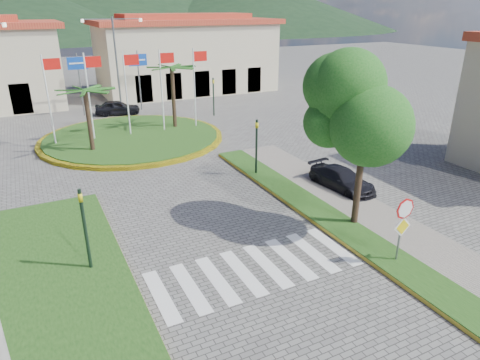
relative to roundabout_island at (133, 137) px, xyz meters
name	(u,v)px	position (x,y,z in m)	size (l,w,h in m)	color
ground	(319,342)	(0.00, -22.00, -0.17)	(160.00, 160.00, 0.00)	#5C5957
sidewalk_right	(417,254)	(6.00, -20.00, -0.09)	(4.00, 28.00, 0.15)	gray
verge_right	(393,262)	(4.80, -20.00, -0.08)	(1.60, 28.00, 0.18)	#1A4012
median_left	(54,286)	(-6.50, -16.00, -0.08)	(5.00, 14.00, 0.18)	#1A4012
crosswalk	(253,269)	(0.00, -18.00, -0.16)	(8.00, 3.00, 0.01)	silver
roundabout_island	(133,137)	(0.00, 0.00, 0.00)	(12.70, 12.70, 6.00)	yellow
stop_sign	(403,220)	(4.90, -20.04, 1.62)	(0.80, 0.11, 2.65)	slate
deciduous_tree	(367,107)	(5.50, -17.00, 5.01)	(3.60, 3.60, 6.80)	black
traffic_light_left	(84,223)	(-5.20, -15.50, 1.77)	(0.15, 0.18, 3.20)	black
traffic_light_right	(256,142)	(4.50, -10.00, 1.77)	(0.15, 0.18, 3.20)	black
traffic_light_far	(213,93)	(8.00, 4.00, 1.77)	(0.18, 0.15, 3.20)	black
direction_sign_west	(79,74)	(-2.00, 8.97, 3.36)	(1.60, 0.14, 5.20)	slate
direction_sign_east	(138,70)	(3.00, 8.97, 3.36)	(1.60, 0.14, 5.20)	slate
street_lamp_centre	(117,61)	(1.00, 8.00, 4.33)	(4.80, 0.16, 8.00)	slate
building_right	(186,54)	(10.00, 16.00, 3.73)	(19.08, 9.54, 8.05)	beige
hill_far_east	(252,5)	(70.00, 113.00, 8.83)	(120.00, 120.00, 18.00)	black
white_van	(31,102)	(-5.92, 14.36, 0.41)	(1.92, 4.17, 1.16)	white
car_dark_a	(117,107)	(0.66, 8.00, 0.46)	(1.50, 3.72, 1.27)	black
car_dark_b	(167,90)	(7.02, 14.11, 0.49)	(1.40, 4.02, 1.32)	black
car_side_right	(342,179)	(7.50, -13.67, 0.39)	(1.57, 3.87, 1.12)	black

